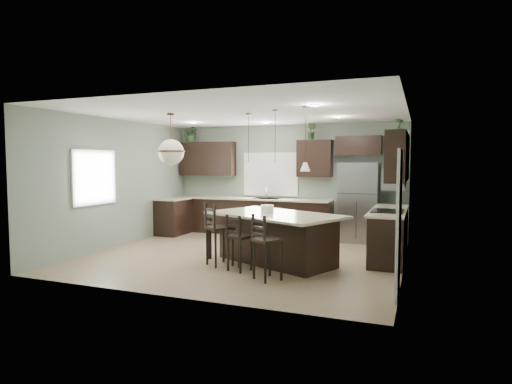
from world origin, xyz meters
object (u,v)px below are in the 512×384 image
Objects in this scene: kitchen_island at (275,239)px; bar_stool_left at (220,235)px; serving_dish at (267,209)px; refrigerator at (359,202)px; bar_stool_center at (240,243)px; bar_stool_right at (268,247)px; plant_back_left at (192,134)px.

bar_stool_left reaches higher than kitchen_island.
bar_stool_left is at bearing -139.97° from serving_dish.
bar_stool_center is at bearing -113.27° from refrigerator.
bar_stool_right is at bearing -52.63° from kitchen_island.
bar_stool_right is at bearing 8.36° from bar_stool_left.
plant_back_left is at bearing 163.57° from kitchen_island.
plant_back_left is (-3.00, 3.66, 2.12)m from bar_stool_center.
bar_stool_left is 2.64× the size of plant_back_left.
plant_back_left reaches higher than serving_dish.
bar_stool_left reaches higher than bar_stool_center.
refrigerator is at bearing 94.57° from bar_stool_left.
bar_stool_right is (1.13, -0.59, -0.04)m from bar_stool_left.
bar_stool_left is at bearing -53.88° from plant_back_left.
refrigerator is 0.76× the size of kitchen_island.
bar_stool_right is at bearing -69.79° from serving_dish.
serving_dish is at bearing -41.67° from plant_back_left.
bar_stool_left is (-0.70, -0.58, -0.43)m from serving_dish.
plant_back_left is (-3.39, 2.93, 2.15)m from kitchen_island.
serving_dish reaches higher than kitchen_island.
bar_stool_right is at bearing -102.68° from refrigerator.
kitchen_island is (-1.12, -2.80, -0.46)m from refrigerator.
plant_back_left is at bearing 147.36° from bar_stool_center.
serving_dish is 0.25× the size of bar_stool_center.
refrigerator is 3.05m from kitchen_island.
bar_stool_right is 5.81m from plant_back_left.
serving_dish is (-0.18, 0.08, 0.53)m from kitchen_island.
serving_dish is 0.56× the size of plant_back_left.
serving_dish is at bearing -115.68° from refrigerator.
bar_stool_center is at bearing -93.91° from kitchen_island.
refrigerator is 1.65× the size of bar_stool_left.
serving_dish reaches higher than bar_stool_right.
refrigerator is 4.34× the size of plant_back_left.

